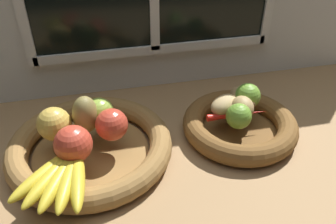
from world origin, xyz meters
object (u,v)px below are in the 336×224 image
(apple_green_back, at_px, (99,113))
(potato_oblong, at_px, (225,105))
(apple_red_front, at_px, (73,144))
(lime_near, at_px, (239,116))
(potato_large, at_px, (242,107))
(chili_pepper, at_px, (237,115))
(pear_brown, at_px, (85,114))
(potato_back, at_px, (243,98))
(lime_far, at_px, (248,96))
(apple_golden_left, at_px, (54,124))
(fruit_bowl_left, at_px, (91,147))
(apple_red_right, at_px, (112,125))
(fruit_bowl_right, at_px, (240,125))
(banana_bunch_front, at_px, (61,176))

(apple_green_back, distance_m, potato_oblong, 0.29)
(apple_red_front, bearing_deg, lime_near, 4.29)
(potato_large, height_order, chili_pepper, potato_large)
(apple_green_back, bearing_deg, chili_pepper, -7.89)
(pear_brown, xyz_separation_m, potato_back, (0.37, 0.01, -0.02))
(potato_large, xyz_separation_m, lime_far, (0.03, 0.04, 0.01))
(potato_large, bearing_deg, apple_green_back, 172.78)
(apple_golden_left, xyz_separation_m, pear_brown, (0.07, 0.01, 0.01))
(fruit_bowl_left, xyz_separation_m, apple_red_right, (0.05, -0.01, 0.06))
(fruit_bowl_right, xyz_separation_m, banana_bunch_front, (-0.41, -0.12, 0.04))
(apple_golden_left, height_order, apple_red_right, apple_golden_left)
(apple_green_back, relative_size, potato_large, 1.09)
(apple_green_back, bearing_deg, apple_red_right, -66.90)
(apple_green_back, xyz_separation_m, apple_golden_left, (-0.10, -0.02, 0.00))
(apple_golden_left, bearing_deg, chili_pepper, -2.62)
(pear_brown, height_order, potato_oblong, pear_brown)
(apple_golden_left, distance_m, potato_oblong, 0.39)
(potato_large, bearing_deg, apple_red_right, -177.80)
(banana_bunch_front, height_order, lime_far, lime_far)
(lime_near, relative_size, lime_far, 0.93)
(banana_bunch_front, xyz_separation_m, lime_far, (0.43, 0.15, 0.02))
(lime_near, bearing_deg, potato_large, 56.31)
(apple_golden_left, xyz_separation_m, lime_near, (0.40, -0.05, -0.01))
(fruit_bowl_right, xyz_separation_m, lime_far, (0.03, 0.04, 0.06))
(fruit_bowl_right, distance_m, apple_golden_left, 0.42)
(apple_golden_left, xyz_separation_m, potato_back, (0.44, 0.02, -0.01))
(banana_bunch_front, distance_m, chili_pepper, 0.41)
(chili_pepper, bearing_deg, pear_brown, 177.22)
(apple_golden_left, distance_m, pear_brown, 0.07)
(fruit_bowl_right, relative_size, chili_pepper, 1.87)
(apple_red_front, relative_size, potato_large, 1.24)
(fruit_bowl_left, height_order, apple_red_right, apple_red_right)
(apple_red_right, xyz_separation_m, chili_pepper, (0.29, 0.01, -0.03))
(fruit_bowl_left, bearing_deg, fruit_bowl_right, 0.00)
(apple_red_right, relative_size, potato_large, 1.14)
(fruit_bowl_right, relative_size, pear_brown, 3.14)
(banana_bunch_front, height_order, lime_near, lime_near)
(fruit_bowl_left, distance_m, apple_green_back, 0.08)
(apple_golden_left, bearing_deg, potato_back, 3.10)
(lime_near, bearing_deg, potato_oblong, 98.65)
(fruit_bowl_left, bearing_deg, apple_golden_left, 166.42)
(fruit_bowl_left, relative_size, pear_brown, 4.17)
(banana_bunch_front, relative_size, potato_back, 2.26)
(potato_back, bearing_deg, potato_oblong, -164.05)
(apple_red_front, relative_size, apple_golden_left, 1.05)
(apple_red_front, distance_m, banana_bunch_front, 0.07)
(apple_red_front, bearing_deg, potato_oblong, 14.12)
(pear_brown, height_order, potato_large, pear_brown)
(apple_red_right, relative_size, potato_back, 0.87)
(apple_green_back, height_order, apple_red_front, apple_red_front)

